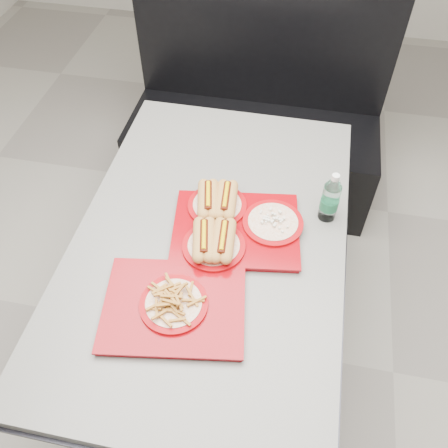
% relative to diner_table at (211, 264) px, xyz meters
% --- Properties ---
extents(ground, '(6.00, 6.00, 0.00)m').
position_rel_diner_table_xyz_m(ground, '(0.00, 0.00, -0.58)').
color(ground, gray).
rests_on(ground, ground).
extents(diner_table, '(0.92, 1.42, 0.75)m').
position_rel_diner_table_xyz_m(diner_table, '(0.00, 0.00, 0.00)').
color(diner_table, black).
rests_on(diner_table, ground).
extents(booth_bench, '(1.30, 0.57, 1.35)m').
position_rel_diner_table_xyz_m(booth_bench, '(0.00, 1.09, -0.18)').
color(booth_bench, black).
rests_on(booth_bench, ground).
extents(tray_near, '(0.46, 0.39, 0.09)m').
position_rel_diner_table_xyz_m(tray_near, '(0.06, 0.03, 0.20)').
color(tray_near, '#89030A').
rests_on(tray_near, diner_table).
extents(tray_far, '(0.46, 0.39, 0.08)m').
position_rel_diner_table_xyz_m(tray_far, '(-0.04, -0.29, 0.19)').
color(tray_far, '#89030A').
rests_on(tray_far, diner_table).
extents(water_bottle, '(0.06, 0.06, 0.20)m').
position_rel_diner_table_xyz_m(water_bottle, '(0.38, 0.16, 0.25)').
color(water_bottle, silver).
rests_on(water_bottle, diner_table).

